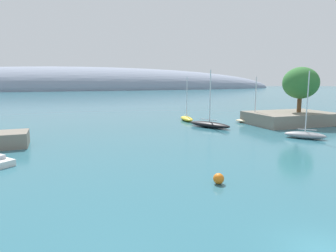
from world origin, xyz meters
The scene contains 8 objects.
shore_outcrop centered at (28.10, 34.98, 1.12)m, with size 15.21×10.10×2.24m, color gray.
tree_clump_shore centered at (29.62, 34.42, 7.69)m, with size 6.47×6.47×8.39m.
distant_ridge centered at (-3.44, 248.11, 0.00)m, with size 372.51×70.94×37.31m, color gray.
sailboat_black_near_shore centered at (11.99, 36.31, 0.58)m, with size 5.86×8.38×10.02m.
sailboat_yellow_mid_mooring centered at (11.43, 45.47, 0.52)m, with size 2.37×5.98×8.88m.
sailboat_grey_outer_mooring centered at (20.37, 22.99, 0.57)m, with size 5.14×5.35×9.53m.
sailboat_sand_end_of_line centered at (22.22, 37.66, 0.47)m, with size 6.44×7.34×8.90m.
mooring_buoy_orange centered at (-0.31, 10.38, 0.44)m, with size 0.89×0.89×0.89m, color orange.
Camera 1 is at (-11.59, -9.94, 8.35)m, focal length 31.65 mm.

